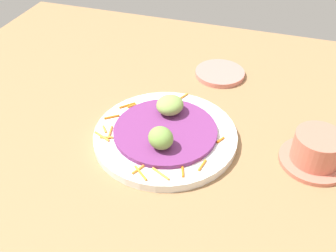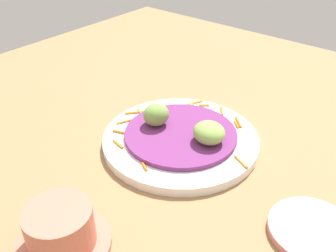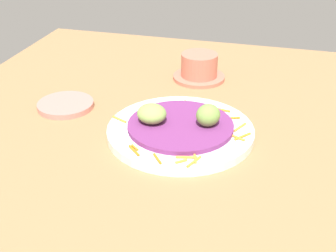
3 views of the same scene
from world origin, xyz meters
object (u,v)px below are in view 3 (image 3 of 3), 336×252
(guac_scoop_left, at_px, (210,115))
(side_plate_small, at_px, (66,105))
(main_plate, at_px, (180,131))
(terracotta_bowl, at_px, (199,68))
(guac_scoop_center, at_px, (152,114))

(guac_scoop_left, bearing_deg, side_plate_small, 82.18)
(main_plate, height_order, guac_scoop_left, guac_scoop_left)
(main_plate, bearing_deg, guac_scoop_left, -81.48)
(main_plate, height_order, terracotta_bowl, terracotta_bowl)
(side_plate_small, bearing_deg, guac_scoop_left, -97.82)
(guac_scoop_center, distance_m, side_plate_small, 0.21)
(guac_scoop_center, bearing_deg, main_plate, -81.48)
(side_plate_small, height_order, terracotta_bowl, terracotta_bowl)
(side_plate_small, bearing_deg, terracotta_bowl, -46.98)
(guac_scoop_left, distance_m, guac_scoop_center, 0.10)
(main_plate, height_order, guac_scoop_center, guac_scoop_center)
(main_plate, xyz_separation_m, terracotta_bowl, (0.26, 0.02, 0.02))
(main_plate, xyz_separation_m, guac_scoop_center, (-0.01, 0.05, 0.03))
(side_plate_small, distance_m, terracotta_bowl, 0.31)
(guac_scoop_center, bearing_deg, terracotta_bowl, -6.28)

